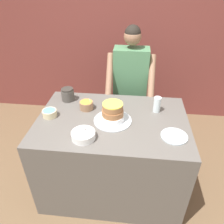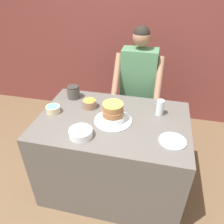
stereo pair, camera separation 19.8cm
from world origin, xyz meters
The scene contains 11 objects.
ground_plane centered at (0.00, 0.00, 0.00)m, with size 14.00×14.00×0.00m, color brown.
wall_back centered at (0.00, 2.09, 1.30)m, with size 10.00×0.05×2.60m.
counter centered at (0.00, 0.48, 0.46)m, with size 1.45×0.96×0.92m.
person_baker centered at (0.14, 1.25, 0.97)m, with size 0.56×0.46×1.63m.
cake centered at (0.01, 0.46, 1.01)m, with size 0.36×0.36×0.19m.
frosting_bowl_orange centered at (-0.28, 0.64, 0.97)m, with size 0.14×0.14×0.14m.
frosting_bowl_blue centered at (-0.61, 0.47, 0.96)m, with size 0.14×0.14×0.07m.
frosting_bowl_white centered at (-0.21, 0.18, 0.96)m, with size 0.20×0.20×0.18m.
drinking_glass centered at (0.43, 0.67, 1.00)m, with size 0.07×0.07×0.16m.
ceramic_plate centered at (0.56, 0.28, 0.93)m, with size 0.23×0.23×0.01m.
stoneware_jar centered at (-0.52, 0.79, 0.99)m, with size 0.14×0.14×0.14m.
Camera 1 is at (0.18, -1.21, 2.14)m, focal length 35.00 mm.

